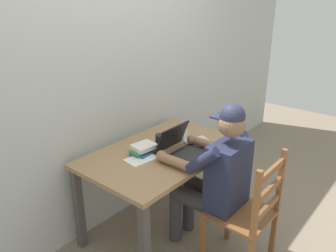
% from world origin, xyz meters
% --- Properties ---
extents(ground_plane, '(8.00, 8.00, 0.00)m').
position_xyz_m(ground_plane, '(0.00, 0.00, 0.00)').
color(ground_plane, gray).
extents(back_wall, '(6.00, 0.04, 2.60)m').
position_xyz_m(back_wall, '(0.00, 0.48, 1.30)').
color(back_wall, beige).
rests_on(back_wall, ground).
extents(desk, '(1.28, 0.80, 0.74)m').
position_xyz_m(desk, '(0.00, 0.00, 0.64)').
color(desk, '#9E7A51').
rests_on(desk, ground).
extents(seated_person, '(0.50, 0.60, 1.24)m').
position_xyz_m(seated_person, '(0.04, -0.48, 0.68)').
color(seated_person, '#232842').
rests_on(seated_person, ground).
extents(wooden_chair, '(0.42, 0.42, 0.94)m').
position_xyz_m(wooden_chair, '(0.04, -0.76, 0.46)').
color(wooden_chair, brown).
rests_on(wooden_chair, ground).
extents(laptop, '(0.33, 0.32, 0.22)m').
position_xyz_m(laptop, '(0.05, -0.16, 0.79)').
color(laptop, black).
rests_on(laptop, desk).
extents(computer_mouse, '(0.06, 0.10, 0.03)m').
position_xyz_m(computer_mouse, '(0.31, -0.25, 0.76)').
color(computer_mouse, black).
rests_on(computer_mouse, desk).
extents(coffee_mug_white, '(0.11, 0.08, 0.10)m').
position_xyz_m(coffee_mug_white, '(0.26, -0.00, 0.79)').
color(coffee_mug_white, white).
rests_on(coffee_mug_white, desk).
extents(coffee_mug_dark, '(0.12, 0.08, 0.10)m').
position_xyz_m(coffee_mug_dark, '(0.05, 0.06, 0.79)').
color(coffee_mug_dark, black).
rests_on(coffee_mug_dark, desk).
extents(book_stack_main, '(0.21, 0.17, 0.08)m').
position_xyz_m(book_stack_main, '(-0.14, 0.07, 0.78)').
color(book_stack_main, '#2D5B9E').
rests_on(book_stack_main, desk).
extents(paper_pile_near_laptop, '(0.25, 0.19, 0.01)m').
position_xyz_m(paper_pile_near_laptop, '(-0.22, 0.02, 0.75)').
color(paper_pile_near_laptop, white).
rests_on(paper_pile_near_laptop, desk).
extents(paper_pile_back_corner, '(0.27, 0.26, 0.01)m').
position_xyz_m(paper_pile_back_corner, '(0.31, -0.13, 0.75)').
color(paper_pile_back_corner, silver).
rests_on(paper_pile_back_corner, desk).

